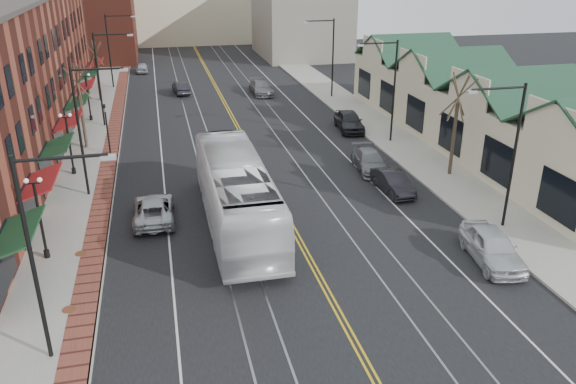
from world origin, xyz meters
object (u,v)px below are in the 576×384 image
parked_car_a (492,247)px  parked_car_d (349,121)px  parked_car_c (370,161)px  transit_bus (236,193)px  parked_car_b (393,182)px  parked_suv (154,209)px

parked_car_a → parked_car_d: 23.23m
parked_car_c → parked_car_d: bearing=86.4°
transit_bus → parked_car_b: bearing=-166.6°
parked_suv → parked_car_c: bearing=-160.7°
transit_bus → parked_car_a: 13.64m
parked_car_b → parked_car_a: bearing=-85.3°
parked_car_d → transit_bus: bearing=-121.2°
parked_car_b → parked_car_c: (0.00, 4.13, 0.02)m
transit_bus → parked_car_b: (10.44, 2.47, -1.27)m
parked_car_b → transit_bus: bearing=-169.4°
transit_bus → parked_suv: 5.04m
parked_suv → parked_car_d: bearing=-137.8°
parked_suv → parked_car_c: size_ratio=1.02×
parked_suv → parked_car_b: (15.00, 0.75, -0.00)m
parked_car_a → parked_car_b: (-1.23, 9.44, -0.15)m
parked_car_c → parked_car_d: size_ratio=0.97×
parked_suv → parked_car_d: parked_car_d is taller
parked_car_c → parked_car_d: parked_car_d is taller
parked_car_a → parked_car_d: parked_car_d is taller
parked_car_b → parked_car_d: parked_car_d is taller
parked_car_a → parked_car_c: 13.63m
transit_bus → parked_suv: transit_bus is taller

